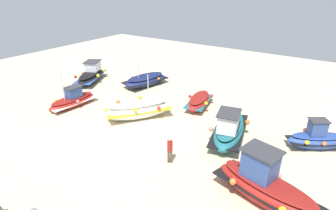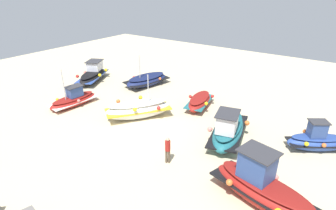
{
  "view_description": "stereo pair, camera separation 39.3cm",
  "coord_description": "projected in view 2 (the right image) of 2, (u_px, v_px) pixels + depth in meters",
  "views": [
    {
      "loc": [
        -11.67,
        13.53,
        9.94
      ],
      "look_at": [
        -0.55,
        -2.87,
        0.9
      ],
      "focal_mm": 29.13,
      "sensor_mm": 36.0,
      "label": 1
    },
    {
      "loc": [
        -11.99,
        13.3,
        9.94
      ],
      "look_at": [
        -0.55,
        -2.87,
        0.9
      ],
      "focal_mm": 29.13,
      "sensor_mm": 36.0,
      "label": 2
    }
  ],
  "objects": [
    {
      "name": "ground_plane",
      "position": [
        140.0,
        127.0,
        20.31
      ],
      "size": [
        56.57,
        56.57,
        0.0
      ],
      "primitive_type": "plane",
      "color": "beige"
    },
    {
      "name": "fishing_boat_0",
      "position": [
        74.0,
        99.0,
        23.68
      ],
      "size": [
        1.99,
        4.47,
        3.47
      ],
      "rotation": [
        0.0,
        0.0,
        4.63
      ],
      "color": "maroon",
      "rests_on": "ground_plane"
    },
    {
      "name": "fishing_boat_1",
      "position": [
        317.0,
        141.0,
        17.36
      ],
      "size": [
        3.9,
        3.22,
        2.07
      ],
      "rotation": [
        0.0,
        0.0,
        0.59
      ],
      "color": "#2D4C9E",
      "rests_on": "ground_plane"
    },
    {
      "name": "fishing_boat_2",
      "position": [
        93.0,
        74.0,
        29.52
      ],
      "size": [
        3.95,
        5.44,
        2.04
      ],
      "rotation": [
        0.0,
        0.0,
        5.18
      ],
      "color": "black",
      "rests_on": "ground_plane"
    },
    {
      "name": "fishing_boat_3",
      "position": [
        138.0,
        109.0,
        21.46
      ],
      "size": [
        4.58,
        5.33,
        3.53
      ],
      "rotation": [
        0.0,
        0.0,
        0.94
      ],
      "color": "white",
      "rests_on": "ground_plane"
    },
    {
      "name": "fishing_boat_4",
      "position": [
        262.0,
        188.0,
        13.1
      ],
      "size": [
        5.68,
        3.1,
        2.8
      ],
      "rotation": [
        0.0,
        0.0,
        6.05
      ],
      "color": "maroon",
      "rests_on": "ground_plane"
    },
    {
      "name": "fishing_boat_5",
      "position": [
        228.0,
        130.0,
        18.32
      ],
      "size": [
        3.12,
        5.65,
        2.51
      ],
      "rotation": [
        0.0,
        0.0,
        1.8
      ],
      "color": "#1E6670",
      "rests_on": "ground_plane"
    },
    {
      "name": "fishing_boat_6",
      "position": [
        147.0,
        80.0,
        28.24
      ],
      "size": [
        3.02,
        5.21,
        3.36
      ],
      "rotation": [
        0.0,
        0.0,
        4.49
      ],
      "color": "navy",
      "rests_on": "ground_plane"
    },
    {
      "name": "fishing_boat_7",
      "position": [
        200.0,
        101.0,
        23.31
      ],
      "size": [
        2.27,
        4.11,
        1.02
      ],
      "rotation": [
        0.0,
        0.0,
        1.76
      ],
      "color": "maroon",
      "rests_on": "ground_plane"
    },
    {
      "name": "person_walking",
      "position": [
        168.0,
        148.0,
        15.96
      ],
      "size": [
        0.32,
        0.32,
        1.73
      ],
      "rotation": [
        0.0,
        0.0,
        5.24
      ],
      "color": "brown",
      "rests_on": "ground_plane"
    }
  ]
}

